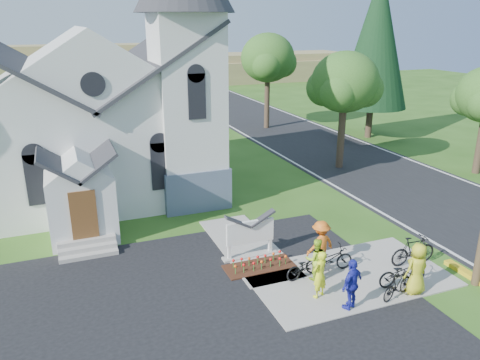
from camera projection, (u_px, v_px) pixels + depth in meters
name	position (u px, v px, depth m)	size (l,w,h in m)	color
ground	(319.00, 293.00, 15.68)	(120.00, 120.00, 0.00)	#2D5518
road	(334.00, 153.00, 32.36)	(8.00, 90.00, 0.02)	black
sidewalk	(349.00, 276.00, 16.64)	(7.00, 4.00, 0.05)	#A09990
church	(99.00, 94.00, 23.10)	(12.35, 12.00, 13.00)	silver
church_sign	(250.00, 233.00, 17.76)	(2.20, 0.40, 1.70)	#A09990
flower_bed	(259.00, 267.00, 17.28)	(2.60, 1.10, 0.07)	#341A0E
tree_road_near	(345.00, 83.00, 27.52)	(4.00, 4.00, 7.05)	#38271E
tree_road_mid	(268.00, 58.00, 38.08)	(4.40, 4.40, 7.80)	#38271E
conifer	(376.00, 39.00, 34.36)	(5.20, 5.20, 12.40)	#38271E
distant_hills	(135.00, 70.00, 65.78)	(61.00, 10.00, 5.60)	olive
cyclist_0	(320.00, 274.00, 15.14)	(0.60, 0.39, 1.63)	#E7F81D
bike_0	(306.00, 266.00, 16.42)	(0.58, 1.67, 0.88)	black
cyclist_1	(316.00, 259.00, 16.21)	(0.74, 0.58, 1.53)	#A8D527
bike_1	(397.00, 285.00, 15.22)	(0.43, 1.52, 0.92)	black
cyclist_2	(352.00, 284.00, 14.51)	(1.00, 0.42, 1.70)	#2125A5
bike_2	(329.00, 259.00, 16.82)	(0.64, 1.83, 0.96)	black
cyclist_3	(320.00, 244.00, 16.97)	(1.17, 0.67, 1.81)	orange
bike_3	(413.00, 250.00, 17.26)	(0.53, 1.88, 1.13)	black
cyclist_4	(417.00, 269.00, 15.33)	(0.88, 0.57, 1.79)	gold
bike_4	(403.00, 273.00, 15.91)	(0.63, 1.82, 0.96)	black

